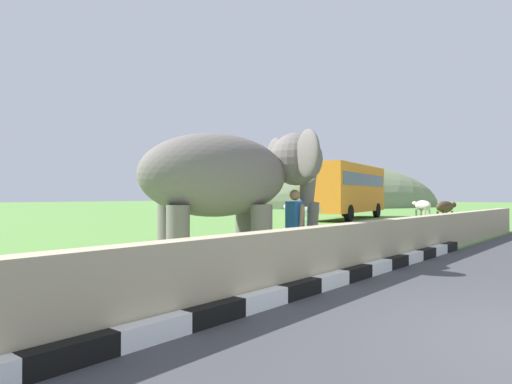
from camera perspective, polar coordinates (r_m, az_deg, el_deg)
name	(u,v)px	position (r m, az deg, el deg)	size (l,w,h in m)	color
striped_curb	(282,295)	(6.58, 3.32, -12.79)	(16.20, 0.20, 0.24)	white
barrier_parapet	(344,251)	(8.64, 11.03, -7.27)	(28.00, 0.36, 1.00)	tan
elephant	(231,178)	(9.36, -3.11, 1.82)	(3.97, 3.38, 2.91)	slate
person_handler	(295,223)	(9.87, 4.91, -3.94)	(0.37, 0.65, 1.66)	navy
bus_orange	(347,187)	(30.24, 11.36, 0.59)	(9.78, 4.06, 3.50)	orange
cow_near	(305,210)	(21.19, 6.19, -2.24)	(0.89, 1.93, 1.23)	beige
cow_mid	(445,207)	(27.84, 22.73, -1.78)	(1.93, 0.93, 1.23)	#473323
cow_far	(422,206)	(31.32, 20.22, -1.64)	(1.45, 1.77, 1.23)	beige
hill_east	(314,205)	(71.65, 7.29, -1.69)	(44.30, 35.44, 13.91)	#6F7F5A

